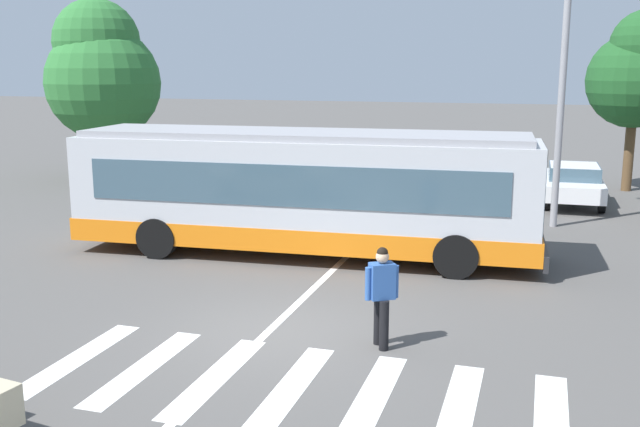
% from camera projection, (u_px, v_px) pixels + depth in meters
% --- Properties ---
extents(ground_plane, '(160.00, 160.00, 0.00)m').
position_uv_depth(ground_plane, '(279.00, 332.00, 12.79)').
color(ground_plane, '#514F4C').
extents(city_transit_bus, '(11.56, 3.26, 3.06)m').
position_uv_depth(city_transit_bus, '(303.00, 192.00, 17.75)').
color(city_transit_bus, black).
rests_on(city_transit_bus, ground_plane).
extents(pedestrian_crossing_street, '(0.51, 0.43, 1.72)m').
position_uv_depth(pedestrian_crossing_street, '(382.00, 291.00, 11.95)').
color(pedestrian_crossing_street, black).
rests_on(pedestrian_crossing_street, ground_plane).
extents(parked_car_charcoal, '(1.93, 4.53, 1.35)m').
position_uv_depth(parked_car_charcoal, '(267.00, 168.00, 27.64)').
color(parked_car_charcoal, black).
rests_on(parked_car_charcoal, ground_plane).
extents(parked_car_red, '(1.95, 4.54, 1.35)m').
position_uv_depth(parked_car_red, '(343.00, 169.00, 27.40)').
color(parked_car_red, black).
rests_on(parked_car_red, ground_plane).
extents(parked_car_champagne, '(2.05, 4.59, 1.35)m').
position_uv_depth(parked_car_champagne, '(410.00, 174.00, 26.12)').
color(parked_car_champagne, black).
rests_on(parked_car_champagne, ground_plane).
extents(parked_car_teal, '(1.89, 4.51, 1.35)m').
position_uv_depth(parked_car_teal, '(490.00, 177.00, 25.45)').
color(parked_car_teal, black).
rests_on(parked_car_teal, ground_plane).
extents(parked_car_white, '(1.93, 4.53, 1.35)m').
position_uv_depth(parked_car_white, '(573.00, 182.00, 24.46)').
color(parked_car_white, black).
rests_on(parked_car_white, ground_plane).
extents(twin_arm_street_lamp, '(4.62, 0.32, 9.99)m').
position_uv_depth(twin_arm_street_lamp, '(567.00, 11.00, 19.97)').
color(twin_arm_street_lamp, '#939399').
rests_on(twin_arm_street_lamp, ground_plane).
extents(background_tree_left, '(4.60, 4.60, 7.24)m').
position_uv_depth(background_tree_left, '(101.00, 71.00, 29.21)').
color(background_tree_left, brown).
rests_on(background_tree_left, ground_plane).
extents(background_tree_right, '(3.47, 3.47, 6.59)m').
position_uv_depth(background_tree_right, '(639.00, 71.00, 26.23)').
color(background_tree_right, brown).
rests_on(background_tree_right, ground_plane).
extents(crosswalk_painted_stripes, '(7.73, 3.02, 0.01)m').
position_uv_depth(crosswalk_painted_stripes, '(291.00, 387.00, 10.62)').
color(crosswalk_painted_stripes, silver).
rests_on(crosswalk_painted_stripes, ground_plane).
extents(lane_center_line, '(0.16, 24.00, 0.01)m').
position_uv_depth(lane_center_line, '(304.00, 297.00, 14.72)').
color(lane_center_line, silver).
rests_on(lane_center_line, ground_plane).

